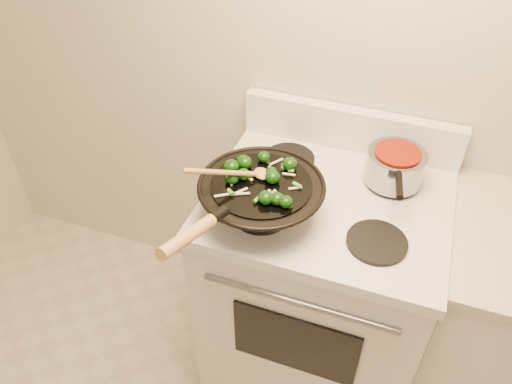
% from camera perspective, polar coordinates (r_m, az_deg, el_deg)
% --- Properties ---
extents(stove, '(0.78, 0.67, 1.08)m').
position_cam_1_polar(stove, '(1.96, 7.06, -10.46)').
color(stove, white).
rests_on(stove, ground).
extents(wok, '(0.38, 0.63, 0.24)m').
position_cam_1_polar(wok, '(1.50, 0.51, -0.60)').
color(wok, black).
rests_on(wok, stove).
extents(stirfry, '(0.25, 0.24, 0.04)m').
position_cam_1_polar(stirfry, '(1.48, 0.37, 1.94)').
color(stirfry, black).
rests_on(stirfry, wok).
extents(wooden_spoon, '(0.21, 0.21, 0.11)m').
position_cam_1_polar(wooden_spoon, '(1.45, -1.83, 2.19)').
color(wooden_spoon, '#B48747').
rests_on(wooden_spoon, wok).
extents(saucepan, '(0.19, 0.31, 0.11)m').
position_cam_1_polar(saucepan, '(1.70, 15.61, 2.85)').
color(saucepan, gray).
rests_on(saucepan, stove).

